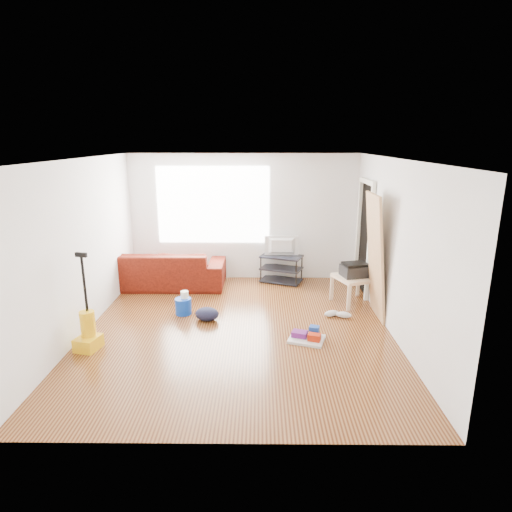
{
  "coord_description": "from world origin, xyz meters",
  "views": [
    {
      "loc": [
        0.33,
        -5.9,
        2.76
      ],
      "look_at": [
        0.26,
        0.6,
        0.98
      ],
      "focal_mm": 30.0,
      "sensor_mm": 36.0,
      "label": 1
    }
  ],
  "objects_px": {
    "side_table": "(354,280)",
    "backpack": "(207,320)",
    "bucket": "(184,314)",
    "sofa": "(162,286)",
    "vacuum": "(88,332)",
    "cleaning_tray": "(308,337)",
    "tv_stand": "(281,268)"
  },
  "relations": [
    {
      "from": "bucket",
      "to": "cleaning_tray",
      "type": "relative_size",
      "value": 0.46
    },
    {
      "from": "bucket",
      "to": "cleaning_tray",
      "type": "height_order",
      "value": "cleaning_tray"
    },
    {
      "from": "vacuum",
      "to": "backpack",
      "type": "bearing_deg",
      "value": 46.53
    },
    {
      "from": "bucket",
      "to": "backpack",
      "type": "height_order",
      "value": "bucket"
    },
    {
      "from": "side_table",
      "to": "tv_stand",
      "type": "bearing_deg",
      "value": 136.67
    },
    {
      "from": "sofa",
      "to": "side_table",
      "type": "bearing_deg",
      "value": 166.28
    },
    {
      "from": "bucket",
      "to": "vacuum",
      "type": "distance_m",
      "value": 1.64
    },
    {
      "from": "side_table",
      "to": "vacuum",
      "type": "xyz_separation_m",
      "value": [
        -3.95,
        -1.71,
        -0.17
      ]
    },
    {
      "from": "tv_stand",
      "to": "side_table",
      "type": "height_order",
      "value": "tv_stand"
    },
    {
      "from": "cleaning_tray",
      "to": "backpack",
      "type": "xyz_separation_m",
      "value": [
        -1.51,
        0.68,
        -0.05
      ]
    },
    {
      "from": "backpack",
      "to": "vacuum",
      "type": "distance_m",
      "value": 1.79
    },
    {
      "from": "backpack",
      "to": "vacuum",
      "type": "bearing_deg",
      "value": -137.12
    },
    {
      "from": "sofa",
      "to": "cleaning_tray",
      "type": "xyz_separation_m",
      "value": [
        2.58,
        -2.29,
        0.05
      ]
    },
    {
      "from": "sofa",
      "to": "side_table",
      "type": "distance_m",
      "value": 3.66
    },
    {
      "from": "sofa",
      "to": "cleaning_tray",
      "type": "relative_size",
      "value": 4.21
    },
    {
      "from": "sofa",
      "to": "bucket",
      "type": "distance_m",
      "value": 1.52
    },
    {
      "from": "side_table",
      "to": "backpack",
      "type": "bearing_deg",
      "value": -162.92
    },
    {
      "from": "vacuum",
      "to": "side_table",
      "type": "bearing_deg",
      "value": 37.35
    },
    {
      "from": "backpack",
      "to": "cleaning_tray",
      "type": "bearing_deg",
      "value": -13.88
    },
    {
      "from": "bucket",
      "to": "backpack",
      "type": "distance_m",
      "value": 0.49
    },
    {
      "from": "backpack",
      "to": "vacuum",
      "type": "xyz_separation_m",
      "value": [
        -1.49,
        -0.95,
        0.25
      ]
    },
    {
      "from": "sofa",
      "to": "side_table",
      "type": "height_order",
      "value": "side_table"
    },
    {
      "from": "vacuum",
      "to": "sofa",
      "type": "bearing_deg",
      "value": 94.68
    },
    {
      "from": "sofa",
      "to": "vacuum",
      "type": "height_order",
      "value": "vacuum"
    },
    {
      "from": "vacuum",
      "to": "tv_stand",
      "type": "bearing_deg",
      "value": 59.88
    },
    {
      "from": "bucket",
      "to": "backpack",
      "type": "xyz_separation_m",
      "value": [
        0.42,
        -0.25,
        0.0
      ]
    },
    {
      "from": "sofa",
      "to": "backpack",
      "type": "relative_size",
      "value": 6.48
    },
    {
      "from": "sofa",
      "to": "bucket",
      "type": "bearing_deg",
      "value": 115.77
    },
    {
      "from": "sofa",
      "to": "bucket",
      "type": "height_order",
      "value": "sofa"
    },
    {
      "from": "cleaning_tray",
      "to": "vacuum",
      "type": "bearing_deg",
      "value": -174.75
    },
    {
      "from": "side_table",
      "to": "backpack",
      "type": "relative_size",
      "value": 2.07
    },
    {
      "from": "vacuum",
      "to": "cleaning_tray",
      "type": "bearing_deg",
      "value": 19.21
    }
  ]
}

